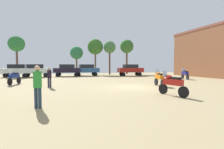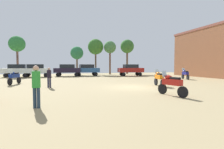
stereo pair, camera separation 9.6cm
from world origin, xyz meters
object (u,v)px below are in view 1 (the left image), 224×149
at_px(tree_5, 77,53).
at_px(tree_6, 127,47).
at_px(motorcycle_5, 14,77).
at_px(motorcycle_2, 159,78).
at_px(car_4, 86,69).
at_px(motorcycle_1, 172,84).
at_px(person_1, 49,76).
at_px(person_2, 38,83).
at_px(tree_1, 110,48).
at_px(tree_4, 95,47).
at_px(car_3, 130,69).
at_px(car_1, 35,70).
at_px(tree_3, 17,44).
at_px(car_2, 67,69).
at_px(car_5, 17,70).
at_px(motorcycle_7, 185,74).

distance_m(tree_5, tree_6, 10.69).
height_order(motorcycle_5, tree_5, tree_5).
xyz_separation_m(motorcycle_2, car_4, (-4.25, 16.53, 0.44)).
xyz_separation_m(motorcycle_1, person_1, (-7.40, 5.95, 0.23)).
xyz_separation_m(person_2, tree_5, (3.47, 25.97, 3.15)).
xyz_separation_m(person_1, tree_5, (3.55, 19.02, 3.25)).
bearing_deg(person_1, motorcycle_1, -68.37).
xyz_separation_m(tree_1, tree_4, (-2.74, 0.96, 0.16)).
bearing_deg(tree_4, motorcycle_5, -124.14).
xyz_separation_m(car_3, person_2, (-12.20, -19.68, -0.10)).
relative_size(motorcycle_2, tree_1, 0.32).
bearing_deg(motorcycle_2, person_1, -179.46).
xyz_separation_m(motorcycle_2, car_1, (-12.33, 15.71, 0.44)).
relative_size(motorcycle_5, tree_3, 0.31).
relative_size(person_1, tree_6, 0.23).
distance_m(car_3, person_1, 17.68).
relative_size(car_2, car_4, 1.01).
xyz_separation_m(motorcycle_1, tree_5, (-3.85, 24.97, 3.49)).
xyz_separation_m(person_2, tree_3, (-6.78, 25.12, 4.41)).
bearing_deg(person_2, car_2, -74.01).
xyz_separation_m(car_1, tree_6, (17.30, 5.27, 4.61)).
relative_size(car_2, tree_1, 0.67).
relative_size(car_3, tree_3, 0.63).
xyz_separation_m(car_2, car_3, (10.58, -1.82, 0.00)).
bearing_deg(car_4, tree_1, -61.93).
bearing_deg(car_3, car_4, 76.98).
bearing_deg(car_5, car_4, -92.65).
relative_size(tree_1, tree_5, 1.22).
bearing_deg(tree_3, person_1, -69.77).
bearing_deg(motorcycle_5, car_1, -77.10).
height_order(motorcycle_5, tree_1, tree_1).
relative_size(motorcycle_5, car_5, 0.49).
xyz_separation_m(car_2, tree_5, (1.85, 4.47, 3.05)).
height_order(motorcycle_1, car_2, car_2).
height_order(car_4, tree_1, tree_1).
distance_m(motorcycle_5, car_5, 11.69).
bearing_deg(tree_6, tree_3, -176.81).
distance_m(motorcycle_5, tree_4, 19.70).
xyz_separation_m(car_5, tree_3, (-0.76, 3.36, 4.31)).
bearing_deg(car_2, tree_1, -57.63).
distance_m(car_5, person_2, 22.59).
bearing_deg(car_2, motorcycle_7, -117.14).
bearing_deg(car_4, car_5, 84.96).
bearing_deg(car_1, motorcycle_2, -148.17).
distance_m(motorcycle_1, tree_4, 25.63).
xyz_separation_m(car_1, car_2, (4.88, 0.48, 0.00)).
bearing_deg(car_1, car_2, -90.65).
xyz_separation_m(motorcycle_5, tree_4, (10.72, 15.82, 4.80)).
distance_m(motorcycle_5, car_4, 14.19).
relative_size(motorcycle_2, car_5, 0.49).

